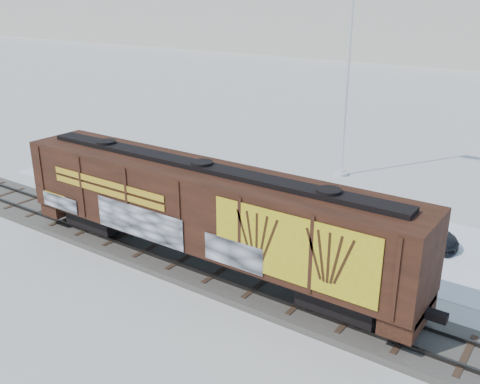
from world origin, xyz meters
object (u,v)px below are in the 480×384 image
Objects in this scene: hopper_railcar at (203,209)px; car_dark at (413,231)px; flagpole at (348,104)px; car_white at (239,198)px; car_silver at (266,206)px.

hopper_railcar is 10.49m from car_dark.
flagpole is 3.07× the size of car_white.
car_dark is (9.32, 1.35, -0.05)m from car_white.
hopper_railcar is 4.59× the size of car_white.
hopper_railcar is 6.58m from car_silver.
car_white is at bearing 113.03° from hopper_railcar.
car_silver reaches higher than car_dark.
car_silver is at bearing -96.56° from car_white.
hopper_railcar is 1.50× the size of flagpole.
car_silver is 7.50m from car_dark.
flagpole is at bearing -10.96° from car_white.
hopper_railcar is 15.65m from flagpole.
car_dark is at bearing 50.30° from hopper_railcar.
hopper_railcar is 4.39× the size of car_dark.
hopper_railcar is at bearing 167.47° from car_silver.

